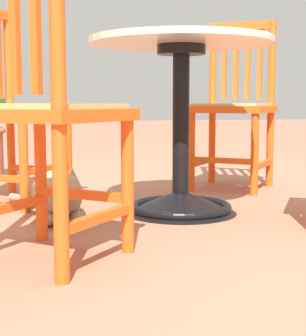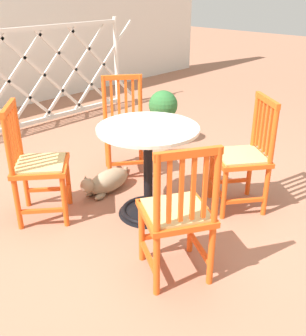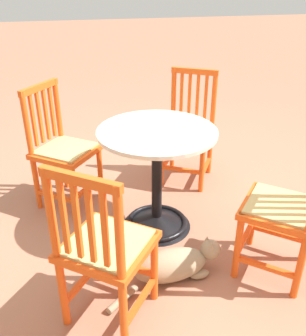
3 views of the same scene
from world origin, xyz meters
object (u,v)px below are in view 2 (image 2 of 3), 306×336
(orange_chair_tucked_in, at_px, (37,166))
(orange_chair_by_planter, at_px, (243,157))
(orange_chair_facing_out, at_px, (177,215))
(terracotta_planter, at_px, (163,116))
(cafe_table, at_px, (148,181))
(orange_chair_at_corner, at_px, (125,129))
(tabby_cat, at_px, (106,182))

(orange_chair_tucked_in, bearing_deg, orange_chair_by_planter, -40.95)
(orange_chair_facing_out, bearing_deg, terracotta_planter, 44.21)
(orange_chair_facing_out, relative_size, terracotta_planter, 1.47)
(orange_chair_tucked_in, relative_size, terracotta_planter, 1.47)
(cafe_table, bearing_deg, orange_chair_at_corner, 59.56)
(orange_chair_at_corner, xyz_separation_m, orange_chair_by_planter, (0.19, -1.17, 0.00))
(tabby_cat, distance_m, terracotta_planter, 1.29)
(cafe_table, distance_m, orange_chair_facing_out, 0.77)
(orange_chair_at_corner, height_order, orange_chair_facing_out, same)
(orange_chair_by_planter, bearing_deg, cafe_table, 142.43)
(orange_chair_tucked_in, height_order, orange_chair_by_planter, same)
(terracotta_planter, bearing_deg, cafe_table, -142.32)
(orange_chair_tucked_in, xyz_separation_m, orange_chair_facing_out, (0.19, -1.22, 0.00))
(orange_chair_by_planter, bearing_deg, terracotta_planter, 66.93)
(orange_chair_facing_out, height_order, tabby_cat, orange_chair_facing_out)
(orange_chair_facing_out, relative_size, orange_chair_by_planter, 1.00)
(cafe_table, height_order, tabby_cat, cafe_table)
(orange_chair_at_corner, relative_size, tabby_cat, 1.28)
(orange_chair_by_planter, xyz_separation_m, tabby_cat, (-0.61, 0.98, -0.34))
(orange_chair_by_planter, xyz_separation_m, terracotta_planter, (0.59, 1.39, -0.11))
(tabby_cat, bearing_deg, orange_chair_by_planter, -58.27)
(cafe_table, bearing_deg, terracotta_planter, 37.68)
(orange_chair_at_corner, distance_m, orange_chair_tucked_in, 1.03)
(orange_chair_tucked_in, bearing_deg, orange_chair_at_corner, 6.87)
(orange_chair_tucked_in, bearing_deg, cafe_table, -44.02)
(orange_chair_facing_out, bearing_deg, orange_chair_at_corner, 58.48)
(cafe_table, xyz_separation_m, tabby_cat, (-0.00, 0.52, -0.19))
(cafe_table, relative_size, orange_chair_tucked_in, 0.83)
(tabby_cat, bearing_deg, orange_chair_tucked_in, 173.69)
(orange_chair_at_corner, relative_size, terracotta_planter, 1.47)
(orange_chair_by_planter, height_order, terracotta_planter, orange_chair_by_planter)
(orange_chair_at_corner, bearing_deg, cafe_table, -120.44)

